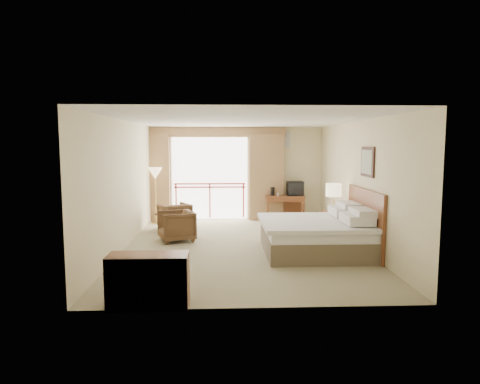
{
  "coord_description": "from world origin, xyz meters",
  "views": [
    {
      "loc": [
        -0.44,
        -9.05,
        2.2
      ],
      "look_at": [
        -0.04,
        0.4,
        1.14
      ],
      "focal_mm": 32.0,
      "sensor_mm": 36.0,
      "label": 1
    }
  ],
  "objects_px": {
    "table_lamp": "(334,191)",
    "armchair_far": "(175,229)",
    "tv": "(295,188)",
    "floor_lamp": "(155,175)",
    "desk": "(284,201)",
    "bed": "(318,235)",
    "side_table": "(164,219)",
    "armchair_near": "(177,241)",
    "dresser": "(148,281)",
    "nightstand": "(333,226)",
    "wastebasket": "(275,220)"
  },
  "relations": [
    {
      "from": "table_lamp",
      "to": "dresser",
      "type": "height_order",
      "value": "table_lamp"
    },
    {
      "from": "desk",
      "to": "floor_lamp",
      "type": "relative_size",
      "value": 0.72
    },
    {
      "from": "nightstand",
      "to": "desk",
      "type": "height_order",
      "value": "desk"
    },
    {
      "from": "wastebasket",
      "to": "armchair_far",
      "type": "xyz_separation_m",
      "value": [
        -2.7,
        -0.44,
        -0.14
      ]
    },
    {
      "from": "nightstand",
      "to": "bed",
      "type": "bearing_deg",
      "value": -116.35
    },
    {
      "from": "floor_lamp",
      "to": "dresser",
      "type": "relative_size",
      "value": 1.44
    },
    {
      "from": "table_lamp",
      "to": "armchair_near",
      "type": "distance_m",
      "value": 3.8
    },
    {
      "from": "bed",
      "to": "desk",
      "type": "xyz_separation_m",
      "value": [
        -0.13,
        3.78,
        0.19
      ]
    },
    {
      "from": "side_table",
      "to": "nightstand",
      "type": "bearing_deg",
      "value": -12.85
    },
    {
      "from": "desk",
      "to": "wastebasket",
      "type": "bearing_deg",
      "value": -117.39
    },
    {
      "from": "bed",
      "to": "floor_lamp",
      "type": "relative_size",
      "value": 1.36
    },
    {
      "from": "nightstand",
      "to": "floor_lamp",
      "type": "distance_m",
      "value": 5.1
    },
    {
      "from": "desk",
      "to": "side_table",
      "type": "xyz_separation_m",
      "value": [
        -3.26,
        -1.63,
        -0.23
      ]
    },
    {
      "from": "desk",
      "to": "tv",
      "type": "xyz_separation_m",
      "value": [
        0.3,
        -0.06,
        0.37
      ]
    },
    {
      "from": "table_lamp",
      "to": "tv",
      "type": "distance_m",
      "value": 2.5
    },
    {
      "from": "tv",
      "to": "nightstand",
      "type": "bearing_deg",
      "value": -74.86
    },
    {
      "from": "armchair_far",
      "to": "armchair_near",
      "type": "distance_m",
      "value": 1.44
    },
    {
      "from": "armchair_near",
      "to": "tv",
      "type": "bearing_deg",
      "value": 109.79
    },
    {
      "from": "armchair_near",
      "to": "side_table",
      "type": "distance_m",
      "value": 1.08
    },
    {
      "from": "armchair_near",
      "to": "floor_lamp",
      "type": "height_order",
      "value": "floor_lamp"
    },
    {
      "from": "table_lamp",
      "to": "dresser",
      "type": "distance_m",
      "value": 5.47
    },
    {
      "from": "nightstand",
      "to": "armchair_near",
      "type": "relative_size",
      "value": 0.84
    },
    {
      "from": "desk",
      "to": "tv",
      "type": "distance_m",
      "value": 0.48
    },
    {
      "from": "table_lamp",
      "to": "side_table",
      "type": "relative_size",
      "value": 1.28
    },
    {
      "from": "desk",
      "to": "bed",
      "type": "bearing_deg",
      "value": -89.38
    },
    {
      "from": "armchair_far",
      "to": "side_table",
      "type": "relative_size",
      "value": 1.49
    },
    {
      "from": "floor_lamp",
      "to": "dresser",
      "type": "height_order",
      "value": "floor_lamp"
    },
    {
      "from": "tv",
      "to": "dresser",
      "type": "bearing_deg",
      "value": -111.23
    },
    {
      "from": "armchair_far",
      "to": "bed",
      "type": "bearing_deg",
      "value": 110.91
    },
    {
      "from": "bed",
      "to": "nightstand",
      "type": "bearing_deg",
      "value": 62.24
    },
    {
      "from": "floor_lamp",
      "to": "bed",
      "type": "bearing_deg",
      "value": -42.74
    },
    {
      "from": "tv",
      "to": "wastebasket",
      "type": "height_order",
      "value": "tv"
    },
    {
      "from": "floor_lamp",
      "to": "tv",
      "type": "bearing_deg",
      "value": 3.14
    },
    {
      "from": "bed",
      "to": "armchair_far",
      "type": "distance_m",
      "value": 4.15
    },
    {
      "from": "nightstand",
      "to": "desk",
      "type": "relative_size",
      "value": 0.57
    },
    {
      "from": "desk",
      "to": "armchair_near",
      "type": "relative_size",
      "value": 1.47
    },
    {
      "from": "desk",
      "to": "dresser",
      "type": "height_order",
      "value": "desk"
    },
    {
      "from": "dresser",
      "to": "side_table",
      "type": "bearing_deg",
      "value": 99.62
    },
    {
      "from": "tv",
      "to": "armchair_near",
      "type": "distance_m",
      "value": 4.14
    },
    {
      "from": "tv",
      "to": "floor_lamp",
      "type": "height_order",
      "value": "floor_lamp"
    },
    {
      "from": "tv",
      "to": "armchair_far",
      "type": "bearing_deg",
      "value": -157.56
    },
    {
      "from": "dresser",
      "to": "floor_lamp",
      "type": "bearing_deg",
      "value": 102.18
    },
    {
      "from": "table_lamp",
      "to": "armchair_far",
      "type": "relative_size",
      "value": 0.86
    },
    {
      "from": "tv",
      "to": "table_lamp",
      "type": "bearing_deg",
      "value": -74.65
    },
    {
      "from": "dresser",
      "to": "wastebasket",
      "type": "bearing_deg",
      "value": 71.59
    },
    {
      "from": "bed",
      "to": "side_table",
      "type": "xyz_separation_m",
      "value": [
        -3.39,
        2.15,
        -0.04
      ]
    },
    {
      "from": "desk",
      "to": "floor_lamp",
      "type": "distance_m",
      "value": 3.76
    },
    {
      "from": "wastebasket",
      "to": "dresser",
      "type": "xyz_separation_m",
      "value": [
        -2.46,
        -5.84,
        0.22
      ]
    },
    {
      "from": "wastebasket",
      "to": "side_table",
      "type": "height_order",
      "value": "side_table"
    },
    {
      "from": "nightstand",
      "to": "table_lamp",
      "type": "height_order",
      "value": "table_lamp"
    }
  ]
}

